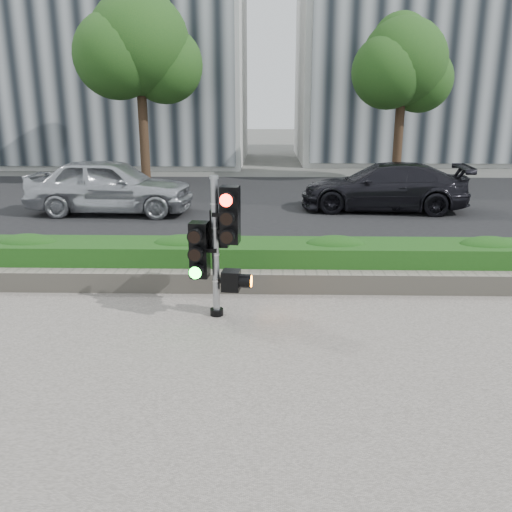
# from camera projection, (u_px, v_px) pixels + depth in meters

# --- Properties ---
(ground) EXTENTS (120.00, 120.00, 0.00)m
(ground) POSITION_uv_depth(u_px,v_px,m) (245.00, 340.00, 7.33)
(ground) COLOR #51514C
(ground) RESTS_ON ground
(sidewalk) EXTENTS (16.00, 11.00, 0.03)m
(sidewalk) POSITION_uv_depth(u_px,v_px,m) (233.00, 455.00, 4.92)
(sidewalk) COLOR #9E9389
(sidewalk) RESTS_ON ground
(road) EXTENTS (60.00, 13.00, 0.02)m
(road) POSITION_uv_depth(u_px,v_px,m) (258.00, 205.00, 16.94)
(road) COLOR black
(road) RESTS_ON ground
(curb) EXTENTS (60.00, 0.25, 0.12)m
(curb) POSITION_uv_depth(u_px,v_px,m) (252.00, 268.00, 10.34)
(curb) COLOR gray
(curb) RESTS_ON ground
(stone_wall) EXTENTS (12.00, 0.32, 0.34)m
(stone_wall) POSITION_uv_depth(u_px,v_px,m) (249.00, 282.00, 9.10)
(stone_wall) COLOR gray
(stone_wall) RESTS_ON sidewalk
(hedge) EXTENTS (12.00, 1.00, 0.68)m
(hedge) POSITION_uv_depth(u_px,v_px,m) (251.00, 261.00, 9.68)
(hedge) COLOR #327724
(hedge) RESTS_ON sidewalk
(building_left) EXTENTS (16.00, 9.00, 15.00)m
(building_left) POSITION_uv_depth(u_px,v_px,m) (87.00, 13.00, 27.59)
(building_left) COLOR #B7B7B2
(building_left) RESTS_ON ground
(building_right) EXTENTS (18.00, 10.00, 12.00)m
(building_right) POSITION_uv_depth(u_px,v_px,m) (465.00, 47.00, 29.49)
(building_right) COLOR #B7B7B2
(building_right) RESTS_ON ground
(tree_left) EXTENTS (4.61, 4.03, 7.34)m
(tree_left) POSITION_uv_depth(u_px,v_px,m) (139.00, 48.00, 20.05)
(tree_left) COLOR black
(tree_left) RESTS_ON ground
(tree_right) EXTENTS (4.10, 3.58, 6.53)m
(tree_right) POSITION_uv_depth(u_px,v_px,m) (403.00, 65.00, 20.94)
(tree_right) COLOR black
(tree_right) RESTS_ON ground
(traffic_signal) EXTENTS (0.74, 0.57, 2.09)m
(traffic_signal) POSITION_uv_depth(u_px,v_px,m) (218.00, 240.00, 7.83)
(traffic_signal) COLOR black
(traffic_signal) RESTS_ON sidewalk
(car_silver) EXTENTS (4.73, 2.06, 1.59)m
(car_silver) POSITION_uv_depth(u_px,v_px,m) (110.00, 186.00, 15.41)
(car_silver) COLOR #B1B3B9
(car_silver) RESTS_ON road
(car_dark) EXTENTS (4.95, 2.39, 1.39)m
(car_dark) POSITION_uv_depth(u_px,v_px,m) (383.00, 187.00, 15.89)
(car_dark) COLOR black
(car_dark) RESTS_ON road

